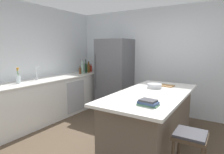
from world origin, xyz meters
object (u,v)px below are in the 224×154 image
mixing_bowl (154,86)px  syrup_bottle (80,71)px  kitchen_island (151,119)px  olive_oil_bottle (88,68)px  flower_vase (18,78)px  gin_bottle (82,68)px  hot_sauce_bottle (91,68)px  whiskey_bottle (89,68)px  wine_bottle (86,68)px  cookbook_stack (148,103)px  sink_faucet (37,73)px  bar_stool (190,142)px  refrigerator (115,75)px  soda_bottle (82,68)px  cutting_board (165,85)px

mixing_bowl → syrup_bottle: bearing=165.4°
kitchen_island → olive_oil_bottle: 2.93m
flower_vase → gin_bottle: gin_bottle is taller
hot_sauce_bottle → whiskey_bottle: bearing=-70.8°
wine_bottle → cookbook_stack: wine_bottle is taller
sink_faucet → cookbook_stack: sink_faucet is taller
gin_bottle → syrup_bottle: 0.11m
cookbook_stack → olive_oil_bottle: bearing=141.9°
olive_oil_bottle → gin_bottle: size_ratio=0.84×
bar_stool → flower_vase: flower_vase is taller
bar_stool → mixing_bowl: (-0.80, 0.99, 0.41)m
kitchen_island → cookbook_stack: size_ratio=8.44×
bar_stool → mixing_bowl: size_ratio=2.54×
hot_sauce_bottle → olive_oil_bottle: size_ratio=0.79×
hot_sauce_bottle → olive_oil_bottle: (-0.03, -0.10, 0.02)m
bar_stool → cookbook_stack: cookbook_stack is taller
olive_oil_bottle → syrup_bottle: olive_oil_bottle is taller
flower_vase → hot_sauce_bottle: flower_vase is taller
refrigerator → wine_bottle: size_ratio=4.91×
soda_bottle → gin_bottle: size_ratio=1.09×
cutting_board → sink_faucet: bearing=-159.1°
gin_bottle → kitchen_island: bearing=-23.8°
sink_faucet → refrigerator: bearing=60.8°
flower_vase → hot_sauce_bottle: bearing=89.7°
sink_faucet → olive_oil_bottle: 1.73m
sink_faucet → wine_bottle: size_ratio=0.80×
olive_oil_bottle → cookbook_stack: bearing=-38.1°
flower_vase → mixing_bowl: flower_vase is taller
wine_bottle → syrup_bottle: (0.04, -0.28, -0.05)m
soda_bottle → syrup_bottle: soda_bottle is taller
hot_sauce_bottle → cookbook_stack: size_ratio=0.92×
mixing_bowl → cutting_board: 0.31m
whiskey_bottle → soda_bottle: size_ratio=0.81×
bar_stool → cutting_board: 1.51m
bar_stool → sink_faucet: bearing=174.1°
kitchen_island → soda_bottle: size_ratio=5.56×
flower_vase → cookbook_stack: 2.67m
kitchen_island → sink_faucet: bearing=-173.0°
kitchen_island → refrigerator: size_ratio=1.16×
kitchen_island → sink_faucet: size_ratio=7.17×
syrup_bottle → mixing_bowl: (2.30, -0.60, -0.07)m
syrup_bottle → refrigerator: bearing=26.5°
flower_vase → syrup_bottle: flower_vase is taller
whiskey_bottle → wine_bottle: size_ratio=0.83×
refrigerator → whiskey_bottle: refrigerator is taller
hot_sauce_bottle → syrup_bottle: (0.07, -0.56, -0.01)m
flower_vase → cookbook_stack: bearing=1.3°
sink_faucet → gin_bottle: gin_bottle is taller
bar_stool → flower_vase: 3.22m
sink_faucet → bar_stool: bearing=-5.9°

